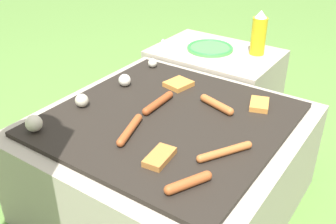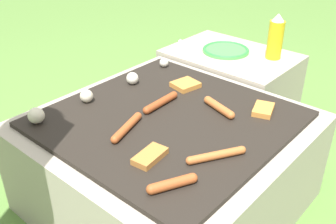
# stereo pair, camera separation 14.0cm
# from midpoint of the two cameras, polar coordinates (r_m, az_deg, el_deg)

# --- Properties ---
(ground_plane) EXTENTS (14.00, 14.00, 0.00)m
(ground_plane) POSITION_cam_midpoint_polar(r_m,az_deg,el_deg) (1.65, -2.49, -12.83)
(ground_plane) COLOR #567F38
(grill) EXTENTS (0.90, 0.90, 0.40)m
(grill) POSITION_cam_midpoint_polar(r_m,az_deg,el_deg) (1.52, -2.65, -7.34)
(grill) COLOR #A89E8C
(grill) RESTS_ON ground_plane
(side_ledge) EXTENTS (0.44, 0.62, 0.40)m
(side_ledge) POSITION_cam_midpoint_polar(r_m,az_deg,el_deg) (2.09, 4.75, 3.67)
(side_ledge) COLOR #A89E8C
(side_ledge) RESTS_ON ground_plane
(sausage_front_center) EXTENTS (0.18, 0.08, 0.03)m
(sausage_front_center) POSITION_cam_midpoint_polar(r_m,az_deg,el_deg) (1.32, -8.58, -2.64)
(sausage_front_center) COLOR #A34C23
(sausage_front_center) RESTS_ON grill
(sausage_back_center) EXTENTS (0.07, 0.16, 0.03)m
(sausage_back_center) POSITION_cam_midpoint_polar(r_m,az_deg,el_deg) (1.46, 4.36, 1.02)
(sausage_back_center) COLOR #B7602D
(sausage_back_center) RESTS_ON grill
(sausage_mid_right) EXTENTS (0.17, 0.11, 0.03)m
(sausage_mid_right) POSITION_cam_midpoint_polar(r_m,az_deg,el_deg) (1.21, 4.98, -5.86)
(sausage_mid_right) COLOR #B7602D
(sausage_mid_right) RESTS_ON grill
(sausage_mid_left) EXTENTS (0.19, 0.03, 0.03)m
(sausage_mid_left) POSITION_cam_midpoint_polar(r_m,az_deg,el_deg) (1.47, -4.16, 1.26)
(sausage_mid_left) COLOR #93421E
(sausage_mid_left) RESTS_ON grill
(sausage_front_right) EXTENTS (0.14, 0.08, 0.03)m
(sausage_front_right) POSITION_cam_midpoint_polar(r_m,az_deg,el_deg) (1.09, -0.75, -10.35)
(sausage_front_right) COLOR #A34C23
(sausage_front_right) RESTS_ON grill
(bread_slice_center) EXTENTS (0.12, 0.10, 0.02)m
(bread_slice_center) POSITION_cam_midpoint_polar(r_m,az_deg,el_deg) (1.49, 10.53, 1.03)
(bread_slice_center) COLOR #D18438
(bread_slice_center) RESTS_ON grill
(bread_slice_right) EXTENTS (0.12, 0.07, 0.02)m
(bread_slice_right) POSITION_cam_midpoint_polar(r_m,az_deg,el_deg) (1.19, -4.61, -6.65)
(bread_slice_right) COLOR #B27033
(bread_slice_right) RESTS_ON grill
(bread_slice_left) EXTENTS (0.12, 0.11, 0.02)m
(bread_slice_left) POSITION_cam_midpoint_polar(r_m,az_deg,el_deg) (1.62, -0.93, 4.03)
(bread_slice_left) COLOR #D18438
(bread_slice_left) RESTS_ON grill
(mushroom_row) EXTENTS (0.71, 0.08, 0.06)m
(mushroom_row) POSITION_cam_midpoint_polar(r_m,az_deg,el_deg) (1.53, -13.96, 2.14)
(mushroom_row) COLOR beige
(mushroom_row) RESTS_ON grill
(plate_colorful) EXTENTS (0.23, 0.23, 0.02)m
(plate_colorful) POSITION_cam_midpoint_polar(r_m,az_deg,el_deg) (2.02, 4.14, 9.22)
(plate_colorful) COLOR #4CB24C
(plate_colorful) RESTS_ON side_ledge
(condiment_bottle) EXTENTS (0.07, 0.07, 0.22)m
(condiment_bottle) POSITION_cam_midpoint_polar(r_m,az_deg,el_deg) (1.96, 11.04, 11.05)
(condiment_bottle) COLOR gold
(condiment_bottle) RESTS_ON side_ledge
(fork_utensil) EXTENTS (0.06, 0.19, 0.01)m
(fork_utensil) POSITION_cam_midpoint_polar(r_m,az_deg,el_deg) (2.11, -0.66, 10.06)
(fork_utensil) COLOR silver
(fork_utensil) RESTS_ON side_ledge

